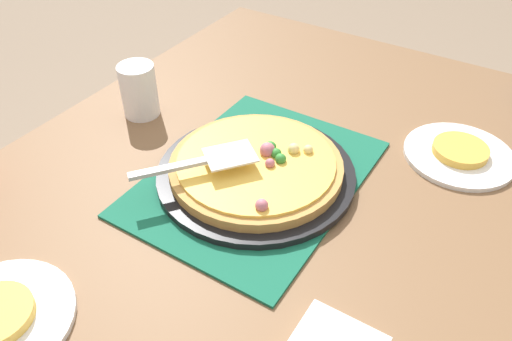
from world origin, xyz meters
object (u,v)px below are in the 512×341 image
object	(u,v)px
pizza_pan	(256,173)
pizza_server	(205,161)
plate_far_right	(459,155)
served_slice_right	(460,150)
pizza	(257,165)
cup_corner	(139,90)

from	to	relation	value
pizza_pan	pizza_server	size ratio (longest dim) A/B	1.83
plate_far_right	served_slice_right	xyz separation A→B (m)	(0.00, 0.00, 0.01)
pizza	pizza_server	xyz separation A→B (m)	(-0.08, 0.06, 0.04)
pizza	served_slice_right	bearing A→B (deg)	-48.52
cup_corner	plate_far_right	bearing A→B (deg)	-71.45
pizza_server	plate_far_right	bearing A→B (deg)	-46.61
pizza	plate_far_right	bearing A→B (deg)	-48.52
pizza_pan	plate_far_right	xyz separation A→B (m)	(0.28, -0.31, -0.01)
pizza	served_slice_right	world-z (taller)	pizza
cup_corner	pizza_server	world-z (taller)	cup_corner
pizza_server	cup_corner	bearing A→B (deg)	64.57
pizza_pan	pizza	distance (m)	0.02
plate_far_right	cup_corner	xyz separation A→B (m)	(-0.22, 0.66, 0.06)
pizza_pan	plate_far_right	size ratio (longest dim) A/B	1.73
served_slice_right	cup_corner	bearing A→B (deg)	108.55
plate_far_right	pizza_server	world-z (taller)	pizza_server
served_slice_right	pizza_server	bearing A→B (deg)	133.39
pizza_pan	pizza	size ratio (longest dim) A/B	1.15
cup_corner	pizza_pan	bearing A→B (deg)	-99.46
cup_corner	pizza_server	xyz separation A→B (m)	(-0.13, -0.28, 0.01)
pizza_pan	plate_far_right	world-z (taller)	pizza_pan
plate_far_right	served_slice_right	bearing A→B (deg)	0.00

